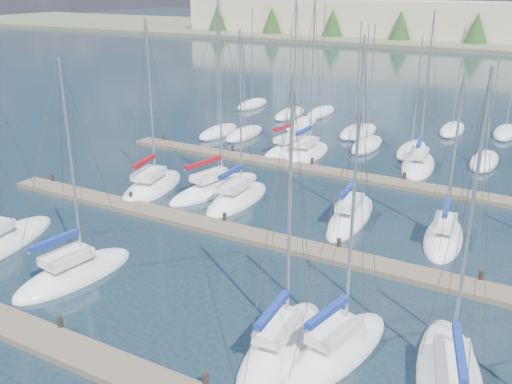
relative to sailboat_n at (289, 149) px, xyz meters
The scene contains 18 objects.
ground 26.80m from the sailboat_n, 72.85° to the left, with size 400.00×400.00×0.00m, color #1D2F3B.
dock_near 33.33m from the sailboat_n, 76.29° to the right, with size 44.00×1.93×1.10m.
dock_mid 20.01m from the sailboat_n, 66.74° to the right, with size 44.00×1.93×1.10m.
dock_far 9.03m from the sailboat_n, 29.00° to the right, with size 44.00×1.93×1.10m.
sailboat_n is the anchor object (origin of this frame).
sailboat_o 2.06m from the sailboat_n, 10.78° to the right, with size 2.99×7.71×14.32m.
sailboat_j 13.64m from the sailboat_n, 79.80° to the right, with size 2.86×7.63×12.83m.
sailboat_d 30.63m from the sailboat_n, 64.39° to the right, with size 2.88×7.76×12.61m.
sailboat_h 15.15m from the sailboat_n, 107.98° to the right, with size 4.61×8.41×13.37m.
sailboat_e 30.93m from the sailboat_n, 59.92° to the right, with size 3.68×7.56×11.78m.
sailboat_c 27.41m from the sailboat_n, 88.94° to the right, with size 3.72×7.66×12.44m.
sailboat_i 12.37m from the sailboat_n, 90.90° to the right, with size 4.44×9.43×14.73m.
sailboat_k 16.52m from the sailboat_n, 49.28° to the right, with size 3.01×8.52×12.79m.
sailboat_p 11.87m from the sailboat_n, ahead, with size 3.89×8.35×13.64m.
sailboat_f 33.40m from the sailboat_n, 52.74° to the right, with size 4.98×9.67×13.24m.
sailboat_l 21.30m from the sailboat_n, 37.10° to the right, with size 3.17×7.28×10.98m.
distant_boats 10.02m from the sailboat_n, 69.22° to the left, with size 36.93×20.75×13.30m.
shoreline 115.73m from the sailboat_n, 92.68° to the left, with size 400.00×60.00×38.00m.
Camera 1 is at (14.68, -12.07, 15.22)m, focal length 40.00 mm.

